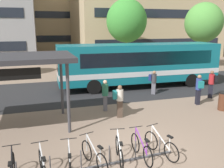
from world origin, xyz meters
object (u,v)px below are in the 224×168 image
object	(u,v)px
parked_bicycle_silver_3	(94,156)
parked_bicycle_silver_2	(70,164)
commuter_navy_pack_3	(153,81)
parked_bicycle_silver_1	(43,167)
commuter_black_pack_4	(212,82)
trash_bin	(223,101)
commuter_teal_pack_0	(199,88)
street_tree_2	(127,21)
street_tree_1	(204,23)
commuter_navy_pack_2	(105,93)
commuter_teal_pack_1	(119,99)
parked_bicycle_white_6	(161,145)
parked_bicycle_purple_5	(141,149)
parked_bicycle_white_4	(119,151)
city_bus	(139,63)

from	to	relation	value
parked_bicycle_silver_3	parked_bicycle_silver_2	bearing A→B (deg)	88.92
commuter_navy_pack_3	parked_bicycle_silver_1	bearing A→B (deg)	-99.33
commuter_black_pack_4	trash_bin	bearing A→B (deg)	100.12
parked_bicycle_silver_3	commuter_teal_pack_0	world-z (taller)	commuter_teal_pack_0
parked_bicycle_silver_1	street_tree_2	distance (m)	22.07
street_tree_1	street_tree_2	distance (m)	8.24
commuter_navy_pack_2	commuter_black_pack_4	xyz separation A→B (m)	(7.06, 0.32, 0.05)
commuter_teal_pack_0	commuter_teal_pack_1	xyz separation A→B (m)	(-5.06, -0.61, -0.06)
parked_bicycle_silver_3	commuter_teal_pack_1	distance (m)	4.57
street_tree_2	parked_bicycle_silver_2	bearing A→B (deg)	-114.48
parked_bicycle_silver_2	commuter_navy_pack_2	bearing A→B (deg)	-20.70
parked_bicycle_silver_3	parked_bicycle_white_6	distance (m)	2.42
parked_bicycle_silver_3	street_tree_1	distance (m)	22.58
street_tree_2	trash_bin	bearing A→B (deg)	-90.21
commuter_black_pack_4	street_tree_2	world-z (taller)	street_tree_2
parked_bicycle_purple_5	commuter_navy_pack_3	size ratio (longest dim) A/B	1.08
commuter_teal_pack_1	commuter_navy_pack_3	bearing A→B (deg)	51.77
parked_bicycle_silver_2	street_tree_2	xyz separation A→B (m)	(8.81, 19.35, 4.65)
commuter_teal_pack_0	trash_bin	xyz separation A→B (m)	(0.73, -1.21, -0.50)
commuter_navy_pack_2	trash_bin	world-z (taller)	commuter_navy_pack_2
parked_bicycle_purple_5	street_tree_1	xyz separation A→B (m)	(13.87, 15.75, 4.45)
parked_bicycle_silver_1	parked_bicycle_white_4	distance (m)	2.48
commuter_teal_pack_1	trash_bin	distance (m)	5.83
parked_bicycle_white_6	commuter_navy_pack_2	distance (m)	5.23
parked_bicycle_white_4	parked_bicycle_purple_5	bearing A→B (deg)	-81.66
commuter_teal_pack_1	commuter_navy_pack_2	xyz separation A→B (m)	(-0.39, 1.21, 0.02)
commuter_teal_pack_0	commuter_teal_pack_1	distance (m)	5.09
commuter_navy_pack_3	trash_bin	distance (m)	4.63
trash_bin	street_tree_1	bearing A→B (deg)	58.52
commuter_teal_pack_1	trash_bin	world-z (taller)	commuter_teal_pack_1
parked_bicycle_white_4	commuter_navy_pack_2	size ratio (longest dim) A/B	1.00
trash_bin	parked_bicycle_purple_5	bearing A→B (deg)	-151.83
street_tree_2	commuter_teal_pack_0	bearing A→B (deg)	-93.10
commuter_navy_pack_3	parked_bicycle_white_6	bearing A→B (deg)	-79.53
commuter_navy_pack_3	trash_bin	world-z (taller)	commuter_navy_pack_3
parked_bicycle_silver_2	commuter_teal_pack_0	xyz separation A→B (m)	(8.02, 4.82, 0.64)
city_bus	commuter_teal_pack_1	xyz separation A→B (m)	(-3.41, -5.68, -0.81)
commuter_black_pack_4	trash_bin	distance (m)	2.36
parked_bicycle_purple_5	commuter_navy_pack_2	size ratio (longest dim) A/B	1.01
commuter_black_pack_4	trash_bin	size ratio (longest dim) A/B	1.72
parked_bicycle_silver_2	street_tree_1	xyz separation A→B (m)	(16.34, 16.00, 4.45)
parked_bicycle_silver_2	commuter_teal_pack_0	world-z (taller)	commuter_teal_pack_0
parked_bicycle_silver_1	parked_bicycle_silver_2	world-z (taller)	same
commuter_black_pack_4	city_bus	bearing A→B (deg)	-19.11
city_bus	commuter_navy_pack_2	xyz separation A→B (m)	(-3.80, -4.47, -0.80)
parked_bicycle_white_6	commuter_teal_pack_1	distance (m)	4.00
commuter_black_pack_4	street_tree_2	xyz separation A→B (m)	(-0.83, 13.61, 4.01)
commuter_black_pack_4	commuter_navy_pack_2	bearing A→B (deg)	35.36
parked_bicycle_silver_1	trash_bin	xyz separation A→B (m)	(9.54, 3.58, 0.13)
commuter_teal_pack_1	commuter_teal_pack_0	bearing A→B (deg)	14.62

